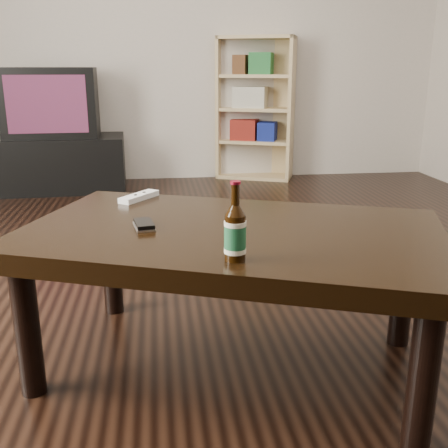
{
  "coord_description": "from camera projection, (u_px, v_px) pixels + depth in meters",
  "views": [
    {
      "loc": [
        -0.11,
        -1.91,
        1.0
      ],
      "look_at": [
        0.06,
        -0.59,
        0.61
      ],
      "focal_mm": 42.0,
      "sensor_mm": 36.0,
      "label": 1
    }
  ],
  "objects": [
    {
      "name": "coffee_table",
      "position": [
        231.0,
        248.0,
        1.72
      ],
      "size": [
        1.54,
        1.21,
        0.5
      ],
      "rotation": [
        0.0,
        0.0,
        -0.36
      ],
      "color": "black",
      "rests_on": "floor"
    },
    {
      "name": "floor",
      "position": [
        191.0,
        328.0,
        2.12
      ],
      "size": [
        5.0,
        6.0,
        0.01
      ],
      "primitive_type": "cube",
      "color": "black",
      "rests_on": "ground"
    },
    {
      "name": "bookshelf",
      "position": [
        255.0,
        106.0,
        4.84
      ],
      "size": [
        0.75,
        0.54,
        1.28
      ],
      "rotation": [
        0.0,
        0.0,
        -0.37
      ],
      "color": "tan",
      "rests_on": "floor"
    },
    {
      "name": "phone",
      "position": [
        144.0,
        225.0,
        1.71
      ],
      "size": [
        0.08,
        0.12,
        0.02
      ],
      "rotation": [
        0.0,
        0.0,
        0.17
      ],
      "color": "silver",
      "rests_on": "coffee_table"
    },
    {
      "name": "tv",
      "position": [
        51.0,
        103.0,
        4.29
      ],
      "size": [
        0.76,
        0.49,
        0.56
      ],
      "rotation": [
        0.0,
        0.0,
        0.04
      ],
      "color": "black",
      "rests_on": "tv_stand"
    },
    {
      "name": "beer_bottle",
      "position": [
        235.0,
        233.0,
        1.4
      ],
      "size": [
        0.07,
        0.07,
        0.22
      ],
      "rotation": [
        0.0,
        0.0,
        0.24
      ],
      "color": "black",
      "rests_on": "coffee_table"
    },
    {
      "name": "wall_back",
      "position": [
        165.0,
        27.0,
        4.59
      ],
      "size": [
        5.0,
        0.02,
        2.7
      ],
      "primitive_type": "cube",
      "color": "#B6AEA1",
      "rests_on": "ground"
    },
    {
      "name": "tv_stand",
      "position": [
        56.0,
        163.0,
        4.44
      ],
      "size": [
        1.16,
        0.61,
        0.45
      ],
      "primitive_type": "cube",
      "rotation": [
        0.0,
        0.0,
        0.04
      ],
      "color": "black",
      "rests_on": "floor"
    },
    {
      "name": "remote",
      "position": [
        139.0,
        197.0,
        2.07
      ],
      "size": [
        0.16,
        0.18,
        0.02
      ],
      "rotation": [
        0.0,
        0.0,
        -0.66
      ],
      "color": "silver",
      "rests_on": "coffee_table"
    }
  ]
}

